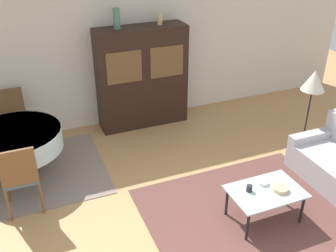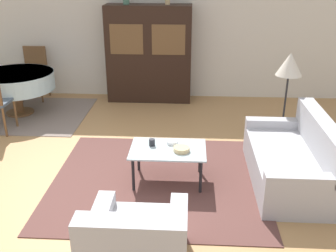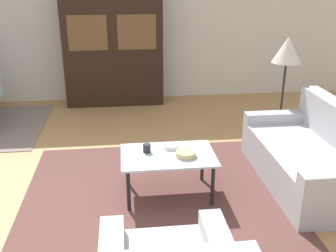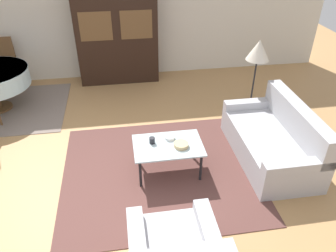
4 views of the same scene
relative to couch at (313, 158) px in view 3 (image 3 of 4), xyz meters
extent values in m
plane|color=tan|center=(-2.59, -0.31, -0.29)|extent=(14.00, 14.00, 0.00)
cube|color=beige|center=(-2.59, 3.32, 1.06)|extent=(10.00, 0.06, 2.70)
cube|color=brown|center=(-1.67, -0.07, -0.28)|extent=(2.63, 2.39, 0.01)
cube|color=#B2B2B7|center=(-0.06, 0.00, -0.08)|extent=(0.89, 1.70, 0.41)
cube|color=#B2B2B7|center=(-0.06, 0.77, 0.18)|extent=(0.89, 0.16, 0.12)
cylinder|color=black|center=(-1.95, -0.33, -0.07)|extent=(0.04, 0.04, 0.42)
cylinder|color=black|center=(-1.15, -0.33, -0.07)|extent=(0.04, 0.04, 0.42)
cylinder|color=black|center=(-1.95, 0.16, -0.07)|extent=(0.04, 0.04, 0.42)
cylinder|color=black|center=(-1.15, 0.16, -0.07)|extent=(0.04, 0.04, 0.42)
cube|color=silver|center=(-1.55, -0.08, 0.15)|extent=(0.92, 0.61, 0.02)
cube|color=black|center=(-2.09, 3.04, 0.62)|extent=(1.60, 0.48, 1.81)
cube|color=brown|center=(-2.48, 2.79, 0.94)|extent=(0.61, 0.01, 0.54)
cube|color=brown|center=(-1.71, 2.79, 0.94)|extent=(0.61, 0.01, 0.54)
cylinder|color=black|center=(0.10, 1.17, -0.28)|extent=(0.28, 0.28, 0.02)
cylinder|color=black|center=(0.10, 1.17, 0.26)|extent=(0.03, 0.03, 1.05)
cone|color=silver|center=(0.10, 1.17, 0.92)|extent=(0.37, 0.37, 0.32)
cylinder|color=#232328|center=(-1.75, -0.01, 0.21)|extent=(0.07, 0.07, 0.09)
cylinder|color=tan|center=(-1.38, -0.15, 0.19)|extent=(0.19, 0.19, 0.05)
cylinder|color=white|center=(-1.50, 0.05, 0.18)|extent=(0.14, 0.14, 0.04)
camera|label=1|loc=(-4.16, -3.23, 3.20)|focal=42.00mm
camera|label=2|loc=(-1.30, -4.35, 2.27)|focal=42.00mm
camera|label=3|loc=(-1.95, -3.52, 1.82)|focal=42.00mm
camera|label=4|loc=(-2.09, -3.52, 2.74)|focal=35.00mm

